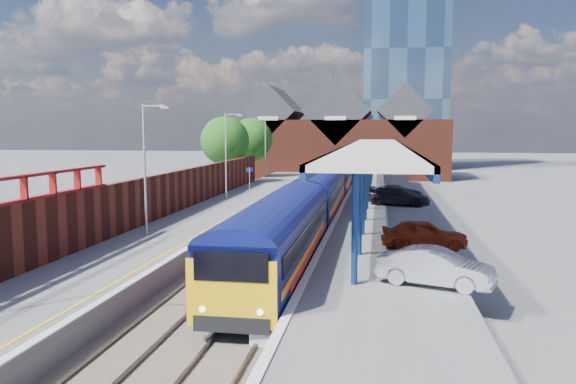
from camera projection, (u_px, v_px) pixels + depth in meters
name	position (u px, v px, depth m)	size (l,w,h in m)	color
ground	(316.00, 201.00, 52.86)	(240.00, 240.00, 0.00)	#5B5B5E
ballast_bed	(302.00, 216.00, 43.05)	(6.00, 76.00, 0.06)	#473D33
rails	(302.00, 215.00, 43.04)	(4.51, 76.00, 0.14)	slate
left_platform	(232.00, 209.00, 43.88)	(5.00, 76.00, 1.00)	#565659
right_platform	(381.00, 212.00, 42.03)	(6.00, 76.00, 1.00)	#565659
coping_left	(261.00, 203.00, 43.44)	(0.30, 76.00, 0.05)	silver
coping_right	(343.00, 204.00, 42.43)	(0.30, 76.00, 0.05)	silver
yellow_line	(254.00, 203.00, 43.54)	(0.14, 76.00, 0.01)	yellow
train	(329.00, 182.00, 49.04)	(2.89, 65.91, 3.45)	#0C1255
canopy	(375.00, 148.00, 43.51)	(4.50, 52.00, 4.48)	navy
lamp_post_b	(147.00, 161.00, 29.79)	(1.48, 0.18, 7.00)	#A5A8AA
lamp_post_c	(227.00, 150.00, 45.49)	(1.48, 0.18, 7.00)	#A5A8AA
lamp_post_d	(267.00, 145.00, 61.18)	(1.48, 0.18, 7.00)	#A5A8AA
platform_sign	(250.00, 177.00, 47.48)	(0.55, 0.08, 2.50)	#A5A8AA
brick_wall	(169.00, 192.00, 37.74)	(0.35, 50.00, 3.86)	#592317
station_building	(338.00, 138.00, 79.73)	(30.00, 12.12, 13.78)	#592317
glass_tower	(406.00, 52.00, 98.09)	(14.20, 14.20, 40.30)	#425971
tree_near	(226.00, 142.00, 59.73)	(5.20, 5.20, 8.10)	#382314
tree_far	(252.00, 141.00, 67.41)	(5.20, 5.20, 8.10)	#382314
parked_car_red	(424.00, 234.00, 26.73)	(1.63, 4.04, 1.38)	maroon
parked_car_silver	(435.00, 267.00, 20.29)	(1.44, 4.14, 1.36)	#BBBAC0
parked_car_dark	(399.00, 196.00, 42.22)	(1.89, 4.65, 1.35)	black
parked_car_blue	(398.00, 192.00, 45.95)	(1.94, 4.20, 1.17)	navy
relay_cabinet	(265.00, 328.00, 17.39)	(0.70, 0.90, 1.00)	#B0B2B5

